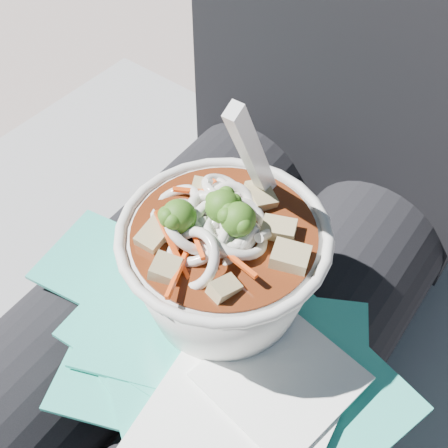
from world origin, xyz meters
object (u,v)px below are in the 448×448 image
Objects in this scene: lap at (198,341)px; plastic_bag at (204,332)px; udon_bowl at (223,259)px; stone_ledge at (262,379)px; person_body at (248,272)px.

plastic_bag is (0.03, -0.03, 0.09)m from lap.
udon_bowl is (-0.00, 0.03, 0.07)m from plastic_bag.
stone_ledge is 2.08× the size of lap.
person_body reaches higher than stone_ledge.
lap is 0.47× the size of person_body.
plastic_bag is at bearing -79.62° from stone_ledge.
udon_bowl reaches higher than lap.
person_body reaches higher than plastic_bag.
plastic_bag reaches higher than lap.
stone_ledge is 0.50m from udon_bowl.
stone_ledge is at bearing 90.00° from person_body.
plastic_bag is 1.75× the size of udon_bowl.
lap is at bearing 136.85° from plastic_bag.
stone_ledge is 4.66× the size of udon_bowl.
stone_ledge is 2.67× the size of plastic_bag.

